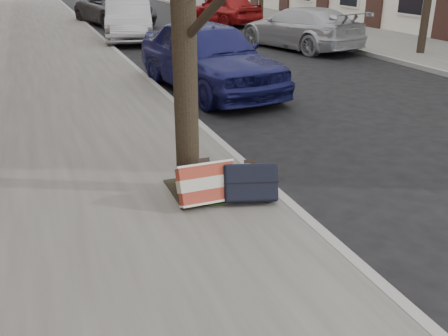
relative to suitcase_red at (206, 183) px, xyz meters
name	(u,v)px	position (x,y,z in m)	size (l,w,h in m)	color
ground	(410,214)	(2.13, -0.85, -0.36)	(120.00, 120.00, 0.00)	black
near_sidewalk	(31,42)	(-1.57, 14.15, -0.30)	(5.00, 70.00, 0.12)	slate
far_sidewalk	(319,28)	(9.93, 14.15, -0.30)	(4.00, 70.00, 0.12)	gray
dirt_patch	(207,189)	(0.13, 0.35, -0.23)	(0.85, 0.85, 0.01)	black
suitcase_red	(206,183)	(0.00, 0.00, 0.00)	(0.62, 0.17, 0.45)	maroon
suitcase_navy	(250,182)	(0.47, -0.13, -0.01)	(0.60, 0.19, 0.43)	black
car_near_front	(209,56)	(1.95, 5.46, 0.40)	(1.80, 4.47, 1.52)	navy
car_near_mid	(129,20)	(1.83, 13.77, 0.36)	(1.53, 4.40, 1.45)	#A7AAAE
car_near_back	(115,9)	(2.19, 18.88, 0.33)	(2.28, 4.95, 1.38)	#3A3A3F
car_far_front	(300,28)	(6.63, 9.92, 0.30)	(1.86, 4.58, 1.33)	#A9ABB1
car_far_back	(223,9)	(6.77, 17.26, 0.33)	(1.63, 4.06, 1.38)	maroon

